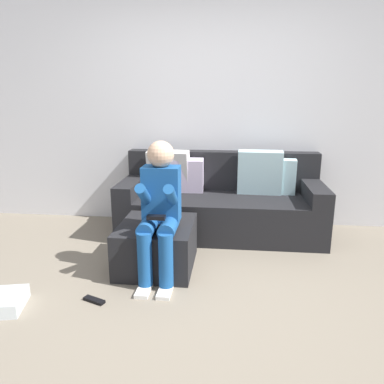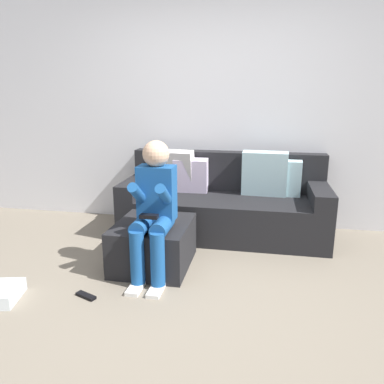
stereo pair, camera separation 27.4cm
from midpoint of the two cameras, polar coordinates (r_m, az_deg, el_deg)
ground_plane at (r=2.68m, az=-0.09°, el=-17.97°), size 8.11×8.11×0.00m
wall_back at (r=4.24m, az=5.20°, el=12.35°), size 6.23×0.10×2.56m
couch_sectional at (r=3.98m, az=6.95°, el=-1.76°), size 2.10×0.84×0.89m
ottoman at (r=3.25m, az=-3.52°, el=-8.05°), size 0.62×0.70×0.39m
person_seated at (r=2.93m, az=-3.24°, el=-2.11°), size 0.30×0.57×1.11m
remote_near_ottoman at (r=2.91m, az=-13.36°, el=-15.33°), size 0.18×0.11×0.02m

